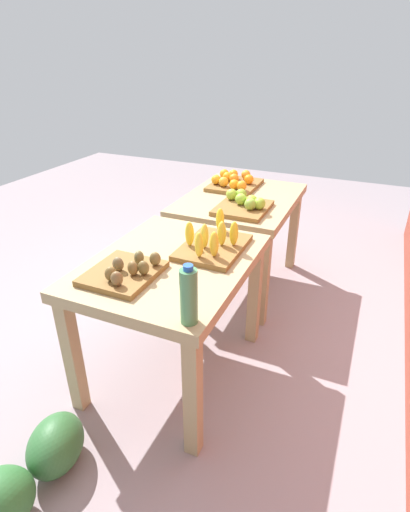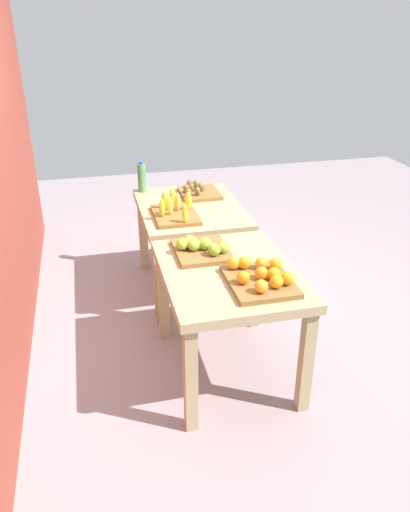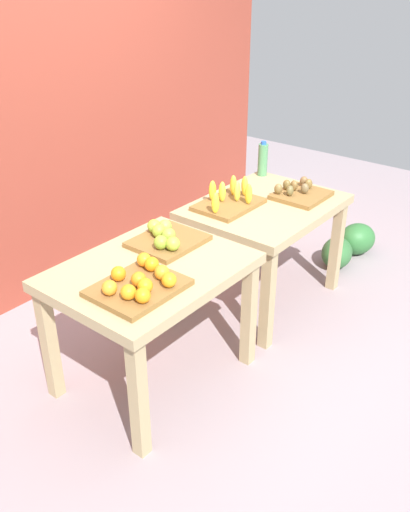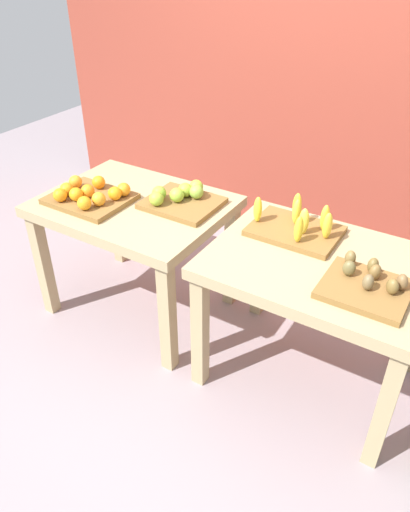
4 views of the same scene
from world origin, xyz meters
The scene contains 8 objects.
ground_plane centered at (0.00, 0.00, 0.00)m, with size 8.00×8.00×0.00m, color gray.
back_wall centered at (0.00, 1.35, 1.50)m, with size 4.40×0.12×3.00m, color brown.
display_table_left centered at (-0.56, 0.00, 0.64)m, with size 1.04×0.80×0.75m.
display_table_right centered at (0.56, 0.00, 0.64)m, with size 1.04×0.80×0.75m.
orange_bin centered at (-0.77, -0.13, 0.79)m, with size 0.44×0.36×0.11m.
apple_bin centered at (-0.31, 0.11, 0.79)m, with size 0.40×0.35×0.11m.
banana_crate centered at (0.36, 0.16, 0.79)m, with size 0.45×0.32×0.17m.
kiwi_bin centered at (0.80, -0.12, 0.78)m, with size 0.36×0.32×0.10m.
Camera 4 is at (1.09, -1.89, 2.03)m, focal length 34.25 mm.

